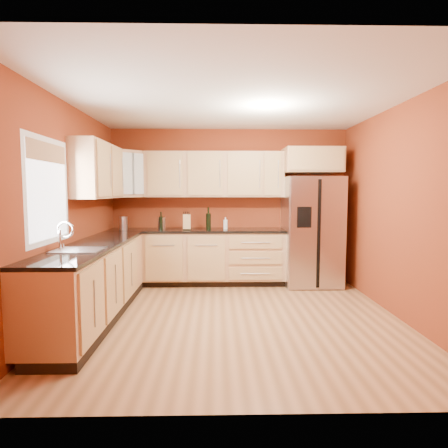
{
  "coord_description": "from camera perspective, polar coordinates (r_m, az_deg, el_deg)",
  "views": [
    {
      "loc": [
        -0.22,
        -4.46,
        1.55
      ],
      "look_at": [
        -0.11,
        0.9,
        1.08
      ],
      "focal_mm": 30.0,
      "sensor_mm": 36.0,
      "label": 1
    }
  ],
  "objects": [
    {
      "name": "wall_front",
      "position": [
        2.49,
        3.93,
        -0.67
      ],
      "size": [
        4.0,
        0.04,
        2.6
      ],
      "primitive_type": "cube",
      "color": "maroon",
      "rests_on": "floor"
    },
    {
      "name": "countertop_left",
      "position": [
        4.74,
        -19.24,
        -3.1
      ],
      "size": [
        0.62,
        2.8,
        0.04
      ],
      "primitive_type": "cube",
      "color": "black",
      "rests_on": "base_cabinets_left"
    },
    {
      "name": "wall_right",
      "position": [
        4.99,
        25.24,
        1.71
      ],
      "size": [
        0.04,
        4.0,
        2.6
      ],
      "primitive_type": "cube",
      "color": "maroon",
      "rests_on": "floor"
    },
    {
      "name": "upper_cabinets_back",
      "position": [
        6.31,
        -1.47,
        7.54
      ],
      "size": [
        2.3,
        0.33,
        0.75
      ],
      "primitive_type": "cube",
      "color": "tan",
      "rests_on": "wall_back"
    },
    {
      "name": "canister_right",
      "position": [
        6.3,
        -15.08,
        0.11
      ],
      "size": [
        0.14,
        0.14,
        0.22
      ],
      "primitive_type": "cylinder",
      "rotation": [
        0.0,
        0.0,
        0.03
      ],
      "color": "#ADACB1",
      "rests_on": "countertop_back"
    },
    {
      "name": "base_cabinets_left",
      "position": [
        4.83,
        -19.2,
        -8.51
      ],
      "size": [
        0.6,
        2.8,
        0.88
      ],
      "primitive_type": "cube",
      "color": "tan",
      "rests_on": "floor"
    },
    {
      "name": "wall_back",
      "position": [
        6.47,
        0.77,
        2.83
      ],
      "size": [
        4.0,
        0.04,
        2.6
      ],
      "primitive_type": "cube",
      "color": "maroon",
      "rests_on": "floor"
    },
    {
      "name": "floor",
      "position": [
        4.73,
        1.61,
        -14.07
      ],
      "size": [
        4.0,
        4.0,
        0.0
      ],
      "primitive_type": "plane",
      "color": "brown",
      "rests_on": "ground"
    },
    {
      "name": "countertop_back",
      "position": [
        6.2,
        -4.23,
        -0.99
      ],
      "size": [
        2.9,
        0.62,
        0.04
      ],
      "primitive_type": "cube",
      "color": "black",
      "rests_on": "base_cabinets_back"
    },
    {
      "name": "base_cabinets_back",
      "position": [
        6.27,
        -4.2,
        -5.16
      ],
      "size": [
        2.9,
        0.6,
        0.88
      ],
      "primitive_type": "cube",
      "color": "tan",
      "rests_on": "floor"
    },
    {
      "name": "sink_faucet",
      "position": [
        4.25,
        -21.39,
        -1.76
      ],
      "size": [
        0.5,
        0.42,
        0.3
      ],
      "primitive_type": null,
      "color": "silver",
      "rests_on": "countertop_left"
    },
    {
      "name": "knife_block",
      "position": [
        6.16,
        -5.7,
        0.28
      ],
      "size": [
        0.13,
        0.12,
        0.24
      ],
      "primitive_type": "cube",
      "rotation": [
        0.0,
        0.0,
        0.08
      ],
      "color": "tan",
      "rests_on": "countertop_back"
    },
    {
      "name": "window",
      "position": [
        4.34,
        -25.2,
        4.59
      ],
      "size": [
        0.03,
        0.9,
        1.0
      ],
      "primitive_type": "cube",
      "color": "white",
      "rests_on": "wall_left"
    },
    {
      "name": "corner_upper_cabinet",
      "position": [
        6.31,
        -14.59,
        7.38
      ],
      "size": [
        0.67,
        0.67,
        0.75
      ],
      "primitive_type": "cube",
      "rotation": [
        0.0,
        0.0,
        0.79
      ],
      "color": "tan",
      "rests_on": "wall_back"
    },
    {
      "name": "wine_bottle_a",
      "position": [
        6.18,
        -9.56,
        0.5
      ],
      "size": [
        0.09,
        0.09,
        0.3
      ],
      "primitive_type": null,
      "rotation": [
        0.0,
        0.0,
        0.36
      ],
      "color": "black",
      "rests_on": "countertop_back"
    },
    {
      "name": "ceiling",
      "position": [
        4.59,
        1.69,
        18.28
      ],
      "size": [
        4.0,
        4.0,
        0.0
      ],
      "primitive_type": "plane",
      "color": "silver",
      "rests_on": "wall_back"
    },
    {
      "name": "wall_left",
      "position": [
        4.81,
        -22.89,
        1.69
      ],
      "size": [
        0.04,
        4.0,
        2.6
      ],
      "primitive_type": "cube",
      "color": "maroon",
      "rests_on": "floor"
    },
    {
      "name": "soap_dispenser",
      "position": [
        6.19,
        0.22,
        0.12
      ],
      "size": [
        0.09,
        0.09,
        0.2
      ],
      "primitive_type": "cylinder",
      "rotation": [
        0.0,
        0.0,
        -0.43
      ],
      "color": "white",
      "rests_on": "countertop_back"
    },
    {
      "name": "refrigerator",
      "position": [
        6.32,
        13.2,
        -1.08
      ],
      "size": [
        0.9,
        0.75,
        1.78
      ],
      "primitive_type": "cube",
      "color": "#ADACB1",
      "rests_on": "floor"
    },
    {
      "name": "wine_bottle_b",
      "position": [
        6.14,
        -2.38,
        0.86
      ],
      "size": [
        0.1,
        0.1,
        0.37
      ],
      "primitive_type": null,
      "rotation": [
        0.0,
        0.0,
        0.32
      ],
      "color": "black",
      "rests_on": "countertop_back"
    },
    {
      "name": "upper_cabinets_left",
      "position": [
        5.44,
        -18.61,
        7.69
      ],
      "size": [
        0.33,
        1.35,
        0.75
      ],
      "primitive_type": "cube",
      "color": "tan",
      "rests_on": "wall_left"
    },
    {
      "name": "canister_left",
      "position": [
        6.22,
        -9.48,
        0.06
      ],
      "size": [
        0.14,
        0.14,
        0.19
      ],
      "primitive_type": "cylinder",
      "rotation": [
        0.0,
        0.0,
        -0.18
      ],
      "color": "#ADACB1",
      "rests_on": "countertop_back"
    },
    {
      "name": "over_fridge_cabinet",
      "position": [
        6.38,
        13.25,
        9.41
      ],
      "size": [
        0.92,
        0.6,
        0.4
      ],
      "primitive_type": "cube",
      "color": "tan",
      "rests_on": "wall_back"
    }
  ]
}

